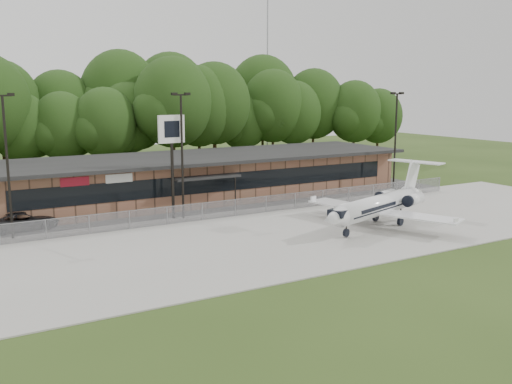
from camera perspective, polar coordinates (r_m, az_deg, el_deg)
ground at (r=35.99m, az=10.70°, el=-6.85°), size 160.00×160.00×0.00m
apron at (r=42.12m, az=3.60°, el=-4.13°), size 64.00×18.00×0.08m
parking_lot at (r=51.84m, az=-3.45°, el=-1.42°), size 50.00×9.00×0.06m
terminal at (r=55.41m, az=-5.53°, el=1.56°), size 41.00×11.65×4.30m
fence at (r=47.79m, az=-1.04°, el=-1.48°), size 46.00×0.04×1.52m
treeline at (r=71.69m, az=-11.66°, el=7.62°), size 72.00×12.00×15.00m
radio_mast at (r=86.42m, az=1.14°, el=11.53°), size 0.20×0.20×25.00m
light_pole_left at (r=42.94m, az=-23.66°, el=3.37°), size 1.55×0.30×10.23m
light_pole_mid at (r=46.20m, az=-7.42°, el=4.56°), size 1.55×0.30×10.23m
light_pole_right at (r=58.95m, az=13.78°, el=5.55°), size 1.55×0.30×10.23m
business_jet at (r=44.67m, az=12.32°, el=-1.34°), size 13.92×12.48×4.73m
suv at (r=46.31m, az=-22.29°, el=-2.70°), size 5.32×2.75×1.43m
pole_sign at (r=46.14m, az=-8.44°, el=5.15°), size 2.23×0.38×8.47m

